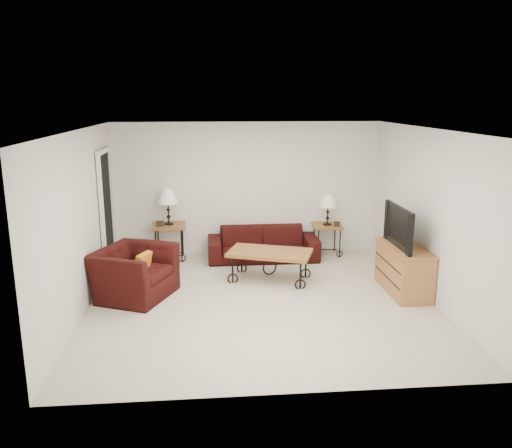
# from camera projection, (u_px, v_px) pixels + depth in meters

# --- Properties ---
(ground) EXTENTS (5.00, 5.00, 0.00)m
(ground) POSITION_uv_depth(u_px,v_px,m) (260.00, 301.00, 7.65)
(ground) COLOR #BFB2A3
(ground) RESTS_ON ground
(wall_back) EXTENTS (5.00, 0.02, 2.50)m
(wall_back) POSITION_uv_depth(u_px,v_px,m) (247.00, 189.00, 9.77)
(wall_back) COLOR silver
(wall_back) RESTS_ON ground
(wall_front) EXTENTS (5.00, 0.02, 2.50)m
(wall_front) POSITION_uv_depth(u_px,v_px,m) (286.00, 277.00, 4.94)
(wall_front) COLOR silver
(wall_front) RESTS_ON ground
(wall_left) EXTENTS (0.02, 5.00, 2.50)m
(wall_left) POSITION_uv_depth(u_px,v_px,m) (81.00, 222.00, 7.13)
(wall_left) COLOR silver
(wall_left) RESTS_ON ground
(wall_right) EXTENTS (0.02, 5.00, 2.50)m
(wall_right) POSITION_uv_depth(u_px,v_px,m) (430.00, 215.00, 7.58)
(wall_right) COLOR silver
(wall_right) RESTS_ON ground
(ceiling) EXTENTS (5.00, 5.00, 0.00)m
(ceiling) POSITION_uv_depth(u_px,v_px,m) (261.00, 130.00, 7.06)
(ceiling) COLOR white
(ceiling) RESTS_ON wall_back
(doorway) EXTENTS (0.08, 0.94, 2.04)m
(doorway) POSITION_uv_depth(u_px,v_px,m) (107.00, 213.00, 8.79)
(doorway) COLOR black
(doorway) RESTS_ON ground
(sofa) EXTENTS (2.03, 0.79, 0.59)m
(sofa) POSITION_uv_depth(u_px,v_px,m) (263.00, 244.00, 9.56)
(sofa) COLOR black
(sofa) RESTS_ON ground
(side_table_left) EXTENTS (0.63, 0.63, 0.66)m
(side_table_left) POSITION_uv_depth(u_px,v_px,m) (170.00, 242.00, 9.57)
(side_table_left) COLOR brown
(side_table_left) RESTS_ON ground
(side_table_right) EXTENTS (0.57, 0.57, 0.59)m
(side_table_right) POSITION_uv_depth(u_px,v_px,m) (327.00, 240.00, 9.84)
(side_table_right) COLOR brown
(side_table_right) RESTS_ON ground
(lamp_left) EXTENTS (0.39, 0.39, 0.66)m
(lamp_left) POSITION_uv_depth(u_px,v_px,m) (168.00, 207.00, 9.42)
(lamp_left) COLOR black
(lamp_left) RESTS_ON side_table_left
(lamp_right) EXTENTS (0.35, 0.35, 0.59)m
(lamp_right) POSITION_uv_depth(u_px,v_px,m) (328.00, 210.00, 9.70)
(lamp_right) COLOR black
(lamp_right) RESTS_ON side_table_right
(photo_frame_left) EXTENTS (0.13, 0.05, 0.11)m
(photo_frame_left) POSITION_uv_depth(u_px,v_px,m) (160.00, 224.00, 9.32)
(photo_frame_left) COLOR black
(photo_frame_left) RESTS_ON side_table_left
(photo_frame_right) EXTENTS (0.12, 0.05, 0.10)m
(photo_frame_right) POSITION_uv_depth(u_px,v_px,m) (337.00, 224.00, 9.63)
(photo_frame_right) COLOR black
(photo_frame_right) RESTS_ON side_table_right
(coffee_table) EXTENTS (1.48, 1.11, 0.50)m
(coffee_table) POSITION_uv_depth(u_px,v_px,m) (270.00, 266.00, 8.46)
(coffee_table) COLOR brown
(coffee_table) RESTS_ON ground
(armchair) EXTENTS (1.37, 1.45, 0.74)m
(armchair) POSITION_uv_depth(u_px,v_px,m) (134.00, 273.00, 7.74)
(armchair) COLOR black
(armchair) RESTS_ON ground
(throw_pillow) EXTENTS (0.22, 0.34, 0.34)m
(throw_pillow) POSITION_uv_depth(u_px,v_px,m) (143.00, 264.00, 7.66)
(throw_pillow) COLOR orange
(throw_pillow) RESTS_ON armchair
(tv_stand) EXTENTS (0.51, 1.21, 0.73)m
(tv_stand) POSITION_uv_depth(u_px,v_px,m) (404.00, 269.00, 7.93)
(tv_stand) COLOR #A5773D
(tv_stand) RESTS_ON ground
(television) EXTENTS (0.14, 1.09, 0.63)m
(television) POSITION_uv_depth(u_px,v_px,m) (405.00, 227.00, 7.77)
(television) COLOR black
(television) RESTS_ON tv_stand
(backpack) EXTENTS (0.34, 0.30, 0.38)m
(backpack) POSITION_uv_depth(u_px,v_px,m) (302.00, 251.00, 9.46)
(backpack) COLOR black
(backpack) RESTS_ON ground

